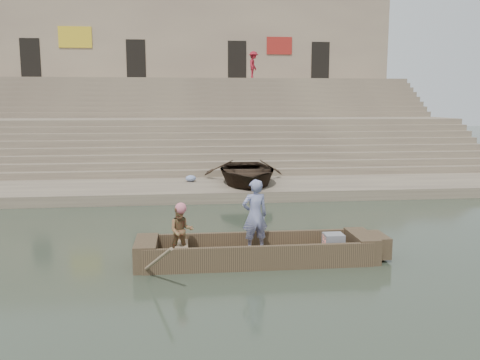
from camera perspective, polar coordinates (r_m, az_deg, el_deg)
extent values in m
plane|color=#2A3528|center=(12.73, -11.49, -8.33)|extent=(120.00, 120.00, 0.00)
cube|color=gray|center=(20.46, -9.56, -1.16)|extent=(32.00, 4.00, 0.40)
cube|color=gray|center=(27.74, -8.80, 3.99)|extent=(32.00, 3.00, 2.80)
cube|color=gray|center=(34.66, -8.37, 6.95)|extent=(32.00, 3.00, 5.20)
cube|color=gray|center=(22.65, -9.27, 0.21)|extent=(32.00, 0.50, 0.70)
cube|color=gray|center=(23.12, -9.22, 0.76)|extent=(32.00, 0.50, 1.00)
cube|color=gray|center=(23.60, -9.17, 1.29)|extent=(32.00, 0.50, 1.30)
cube|color=gray|center=(24.08, -9.12, 1.80)|extent=(32.00, 0.50, 1.60)
cube|color=gray|center=(24.55, -9.08, 2.29)|extent=(32.00, 0.50, 1.90)
cube|color=gray|center=(25.03, -9.03, 2.77)|extent=(32.00, 0.50, 2.20)
cube|color=gray|center=(25.52, -8.99, 3.22)|extent=(32.00, 0.50, 2.50)
cube|color=gray|center=(26.00, -8.95, 3.66)|extent=(32.00, 0.50, 2.80)
cube|color=gray|center=(29.47, -8.67, 4.57)|extent=(32.00, 0.50, 3.10)
cube|color=gray|center=(29.96, -8.64, 4.93)|extent=(32.00, 0.50, 3.40)
cube|color=gray|center=(30.45, -8.61, 5.27)|extent=(32.00, 0.50, 3.70)
cube|color=gray|center=(30.94, -8.58, 5.61)|extent=(32.00, 0.50, 4.00)
cube|color=gray|center=(31.43, -8.55, 5.93)|extent=(32.00, 0.50, 4.30)
cube|color=gray|center=(31.92, -8.53, 6.25)|extent=(32.00, 0.50, 4.60)
cube|color=gray|center=(32.41, -8.50, 6.55)|extent=(32.00, 0.50, 4.90)
cube|color=gray|center=(32.91, -8.47, 6.85)|extent=(32.00, 0.50, 5.20)
cube|color=tan|center=(38.68, -8.28, 11.60)|extent=(32.00, 5.00, 11.20)
cube|color=black|center=(37.68, -22.59, 12.62)|extent=(1.30, 0.18, 2.60)
cube|color=black|center=(36.42, -11.67, 13.26)|extent=(1.30, 0.18, 2.60)
cube|color=black|center=(36.48, -0.34, 13.43)|extent=(1.30, 0.18, 2.60)
cube|color=black|center=(37.59, 9.04, 13.19)|extent=(1.30, 0.18, 2.60)
cube|color=gold|center=(37.05, -18.14, 15.10)|extent=(2.20, 0.10, 1.40)
cube|color=maroon|center=(36.94, 4.46, 14.90)|extent=(1.80, 0.10, 1.20)
cube|color=brown|center=(11.98, 1.88, -8.71)|extent=(5.00, 1.30, 0.22)
cube|color=brown|center=(11.35, 2.34, -8.83)|extent=(5.20, 0.12, 0.56)
cube|color=brown|center=(12.52, 1.48, -7.11)|extent=(5.20, 0.12, 0.56)
cube|color=brown|center=(11.85, -10.54, -8.11)|extent=(0.50, 1.30, 0.60)
cube|color=brown|center=(12.54, 13.59, -7.25)|extent=(0.50, 1.30, 0.60)
cube|color=brown|center=(12.67, 15.31, -7.05)|extent=(0.35, 0.90, 0.50)
cube|color=#937A5B|center=(11.78, -6.64, -7.60)|extent=(0.30, 1.20, 0.08)
cylinder|color=#937A5B|center=(10.98, -10.08, -9.47)|extent=(1.03, 2.10, 1.36)
sphere|color=#CF6675|center=(11.52, -6.71, -3.19)|extent=(0.26, 0.26, 0.26)
imported|color=navy|center=(11.89, 1.69, -4.01)|extent=(0.69, 0.53, 1.72)
imported|color=#236B31|center=(11.64, -6.66, -5.73)|extent=(0.60, 0.48, 1.17)
cube|color=slate|center=(12.29, 10.51, -6.90)|extent=(0.46, 0.42, 0.40)
cube|color=#E5593F|center=(12.23, 9.56, -6.95)|extent=(0.04, 0.34, 0.32)
imported|color=#2D2116|center=(20.55, 0.71, 0.96)|extent=(3.60, 4.90, 0.99)
imported|color=maroon|center=(34.12, 1.53, 12.87)|extent=(0.99, 1.30, 1.78)
ellipsoid|color=#3F5999|center=(21.20, -5.59, 0.18)|extent=(0.44, 0.44, 0.26)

